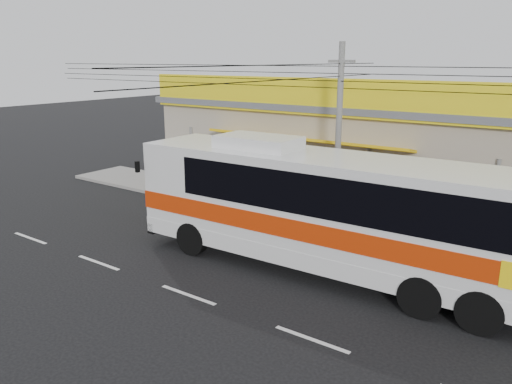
# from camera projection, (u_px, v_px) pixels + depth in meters

# --- Properties ---
(ground) EXTENTS (120.00, 120.00, 0.00)m
(ground) POSITION_uv_depth(u_px,v_px,m) (241.00, 266.00, 16.14)
(ground) COLOR black
(ground) RESTS_ON ground
(sidewalk) EXTENTS (30.00, 3.20, 0.15)m
(sidewalk) POSITION_uv_depth(u_px,v_px,m) (328.00, 217.00, 20.84)
(sidewalk) COLOR gray
(sidewalk) RESTS_ON ground
(lane_markings) EXTENTS (50.00, 0.12, 0.01)m
(lane_markings) POSITION_uv_depth(u_px,v_px,m) (188.00, 295.00, 14.17)
(lane_markings) COLOR silver
(lane_markings) RESTS_ON ground
(storefront_building) EXTENTS (22.60, 9.20, 5.70)m
(storefront_building) POSITION_uv_depth(u_px,v_px,m) (381.00, 146.00, 24.63)
(storefront_building) COLOR #A99E88
(storefront_building) RESTS_ON ground
(coach_bus) EXTENTS (13.34, 3.18, 4.09)m
(coach_bus) POSITION_uv_depth(u_px,v_px,m) (341.00, 207.00, 14.97)
(coach_bus) COLOR silver
(coach_bus) RESTS_ON ground
(motorbike_red) EXTENTS (2.11, 0.98, 1.07)m
(motorbike_red) POSITION_uv_depth(u_px,v_px,m) (201.00, 179.00, 24.82)
(motorbike_red) COLOR maroon
(motorbike_red) RESTS_ON sidewalk
(motorbike_dark) EXTENTS (1.61, 1.14, 0.95)m
(motorbike_dark) POSITION_uv_depth(u_px,v_px,m) (187.00, 176.00, 25.69)
(motorbike_dark) COLOR black
(motorbike_dark) RESTS_ON sidewalk
(utility_pole) EXTENTS (34.00, 14.00, 7.12)m
(utility_pole) POSITION_uv_depth(u_px,v_px,m) (341.00, 76.00, 18.52)
(utility_pole) COLOR #61615E
(utility_pole) RESTS_ON ground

